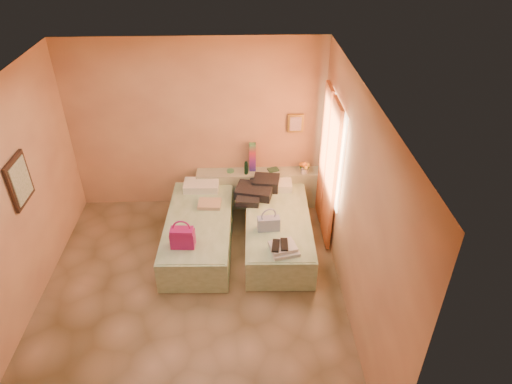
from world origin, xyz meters
TOP-DOWN VIEW (x-y plane):
  - ground at (0.00, 0.00)m, footprint 4.50×4.50m
  - room_walls at (0.21, 0.57)m, footprint 4.02×4.51m
  - headboard_ledge at (0.98, 2.10)m, footprint 2.05×0.30m
  - bed_left at (0.04, 1.05)m, footprint 0.96×2.03m
  - bed_right at (1.21, 1.04)m, footprint 0.96×2.03m
  - water_bottle at (0.76, 2.04)m, footprint 0.08×0.08m
  - rainbow_box at (0.87, 2.16)m, footprint 0.11×0.11m
  - small_dish at (0.50, 2.11)m, footprint 0.13×0.13m
  - green_book at (1.21, 2.13)m, footprint 0.20×0.17m
  - flower_vase at (1.71, 2.03)m, footprint 0.23×0.23m
  - magenta_handbag at (-0.11, 0.44)m, footprint 0.33×0.20m
  - khaki_garment at (0.19, 1.38)m, footprint 0.35×0.29m
  - clothes_pile at (0.93, 1.64)m, footprint 0.66×0.66m
  - blue_handbag at (1.05, 0.76)m, footprint 0.32×0.15m
  - towel_stack at (1.23, 0.27)m, footprint 0.41×0.37m
  - sandal_pair at (1.17, 0.27)m, footprint 0.22×0.27m

SIDE VIEW (x-z plane):
  - ground at x=0.00m, z-range 0.00..0.00m
  - bed_left at x=0.04m, z-range 0.00..0.50m
  - bed_right at x=1.21m, z-range 0.00..0.50m
  - headboard_ledge at x=0.98m, z-range 0.00..0.65m
  - khaki_garment at x=0.19m, z-range 0.50..0.56m
  - towel_stack at x=1.23m, z-range 0.50..0.60m
  - clothes_pile at x=0.93m, z-range 0.50..0.68m
  - blue_handbag at x=1.05m, z-range 0.50..0.70m
  - sandal_pair at x=1.17m, z-range 0.60..0.63m
  - magenta_handbag at x=-0.11m, z-range 0.50..0.80m
  - green_book at x=1.21m, z-range 0.65..0.68m
  - small_dish at x=0.50m, z-range 0.65..0.68m
  - water_bottle at x=0.76m, z-range 0.65..0.87m
  - flower_vase at x=1.71m, z-range 0.65..0.89m
  - rainbow_box at x=0.87m, z-range 0.65..1.13m
  - room_walls at x=0.21m, z-range 0.38..3.19m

